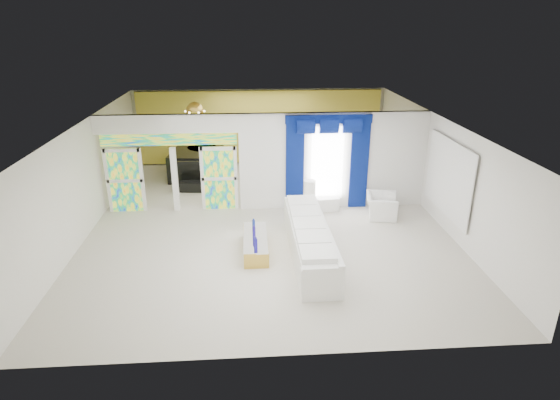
{
  "coord_description": "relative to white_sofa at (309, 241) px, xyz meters",
  "views": [
    {
      "loc": [
        -0.51,
        -12.66,
        5.61
      ],
      "look_at": [
        0.3,
        -1.2,
        1.1
      ],
      "focal_mm": 29.81,
      "sensor_mm": 36.0,
      "label": 1
    }
  ],
  "objects": [
    {
      "name": "window_pane",
      "position": [
        0.94,
        3.18,
        1.05
      ],
      "size": [
        1.0,
        0.02,
        2.3
      ],
      "primitive_type": "cube",
      "color": "white",
      "rests_on": "dividing_wall"
    },
    {
      "name": "console_table",
      "position": [
        0.68,
        2.91,
        -0.19
      ],
      "size": [
        1.27,
        0.51,
        0.41
      ],
      "primitive_type": "cube",
      "rotation": [
        0.0,
        0.0,
        0.1
      ],
      "color": "white",
      "rests_on": "ground"
    },
    {
      "name": "wall_mirror",
      "position": [
        3.98,
        1.28,
        1.15
      ],
      "size": [
        0.04,
        2.7,
        1.9
      ],
      "primitive_type": "cube",
      "color": "white",
      "rests_on": "ground"
    },
    {
      "name": "blue_drape_right",
      "position": [
        1.94,
        3.15,
        1.0
      ],
      "size": [
        0.55,
        0.1,
        2.8
      ],
      "primitive_type": "cube",
      "color": "#030946",
      "rests_on": "ground"
    },
    {
      "name": "floor",
      "position": [
        -0.96,
        2.28,
        -0.4
      ],
      "size": [
        12.0,
        12.0,
        0.0
      ],
      "primitive_type": "plane",
      "color": "#B7AF9E",
      "rests_on": "ground"
    },
    {
      "name": "blue_pelmet",
      "position": [
        0.94,
        3.15,
        2.42
      ],
      "size": [
        2.6,
        0.12,
        0.25
      ],
      "primitive_type": "cube",
      "color": "#030946",
      "rests_on": "dividing_wall"
    },
    {
      "name": "chandelier",
      "position": [
        -3.26,
        5.68,
        2.25
      ],
      "size": [
        0.6,
        0.6,
        0.6
      ],
      "primitive_type": "sphere",
      "color": "gold",
      "rests_on": "ceiling"
    },
    {
      "name": "gold_curtains",
      "position": [
        -0.96,
        8.18,
        1.1
      ],
      "size": [
        9.7,
        0.12,
        2.9
      ],
      "primitive_type": "cube",
      "color": "gold",
      "rests_on": "ground"
    },
    {
      "name": "table_lamp",
      "position": [
        0.38,
        2.91,
        0.3
      ],
      "size": [
        0.36,
        0.36,
        0.58
      ],
      "primitive_type": "cylinder",
      "color": "white",
      "rests_on": "console_table"
    },
    {
      "name": "armchair",
      "position": [
        2.48,
        2.32,
        -0.06
      ],
      "size": [
        1.1,
        1.2,
        0.67
      ],
      "primitive_type": "imported",
      "rotation": [
        0.0,
        0.0,
        1.35
      ],
      "color": "white",
      "rests_on": "ground"
    },
    {
      "name": "stained_transom",
      "position": [
        -3.81,
        3.28,
        1.85
      ],
      "size": [
        4.0,
        0.05,
        0.35
      ],
      "primitive_type": "cube",
      "color": "#994C3F",
      "rests_on": "dividing_header"
    },
    {
      "name": "dividing_header",
      "position": [
        -3.81,
        3.28,
        2.33
      ],
      "size": [
        4.3,
        0.18,
        0.55
      ],
      "primitive_type": "cube",
      "color": "white",
      "rests_on": "dividing_wall"
    },
    {
      "name": "decanters",
      "position": [
        -1.37,
        0.28,
        0.12
      ],
      "size": [
        0.11,
        1.24,
        0.27
      ],
      "color": "navy",
      "rests_on": "coffee_table"
    },
    {
      "name": "coffee_table",
      "position": [
        -1.35,
        0.3,
        -0.2
      ],
      "size": [
        0.62,
        1.81,
        0.4
      ],
      "primitive_type": "cube",
      "rotation": [
        0.0,
        0.0,
        0.01
      ],
      "color": "gold",
      "rests_on": "ground"
    },
    {
      "name": "grand_piano",
      "position": [
        -3.55,
        6.56,
        0.1
      ],
      "size": [
        1.71,
        2.13,
        1.0
      ],
      "primitive_type": "cube",
      "rotation": [
        0.0,
        0.0,
        -0.11
      ],
      "color": "black",
      "rests_on": "ground"
    },
    {
      "name": "dividing_wall",
      "position": [
        1.19,
        3.28,
        1.1
      ],
      "size": [
        5.7,
        0.18,
        3.0
      ],
      "primitive_type": "cube",
      "color": "white",
      "rests_on": "ground"
    },
    {
      "name": "tv_console",
      "position": [
        -5.55,
        4.87,
        -0.02
      ],
      "size": [
        0.56,
        0.51,
        0.75
      ],
      "primitive_type": "cube",
      "rotation": [
        0.0,
        0.0,
        -0.09
      ],
      "color": "tan",
      "rests_on": "ground"
    },
    {
      "name": "stained_panel_right",
      "position": [
        -2.39,
        3.28,
        0.6
      ],
      "size": [
        0.95,
        0.04,
        2.0
      ],
      "primitive_type": "cube",
      "color": "#994C3F",
      "rests_on": "ground"
    },
    {
      "name": "piano_bench",
      "position": [
        -3.55,
        4.96,
        -0.23
      ],
      "size": [
        1.02,
        0.49,
        0.33
      ],
      "primitive_type": "cube",
      "rotation": [
        0.0,
        0.0,
        -0.11
      ],
      "color": "black",
      "rests_on": "ground"
    },
    {
      "name": "stained_panel_left",
      "position": [
        -5.24,
        3.28,
        0.6
      ],
      "size": [
        0.95,
        0.04,
        2.0
      ],
      "primitive_type": "cube",
      "color": "#994C3F",
      "rests_on": "ground"
    },
    {
      "name": "blue_drape_left",
      "position": [
        -0.06,
        3.15,
        1.0
      ],
      "size": [
        0.55,
        0.1,
        2.8
      ],
      "primitive_type": "cube",
      "color": "#030946",
      "rests_on": "ground"
    },
    {
      "name": "white_sofa",
      "position": [
        0.0,
        0.0,
        0.0
      ],
      "size": [
        0.94,
        4.19,
        0.8
      ],
      "primitive_type": "cube",
      "rotation": [
        0.0,
        0.0,
        0.01
      ],
      "color": "white",
      "rests_on": "ground"
    }
  ]
}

